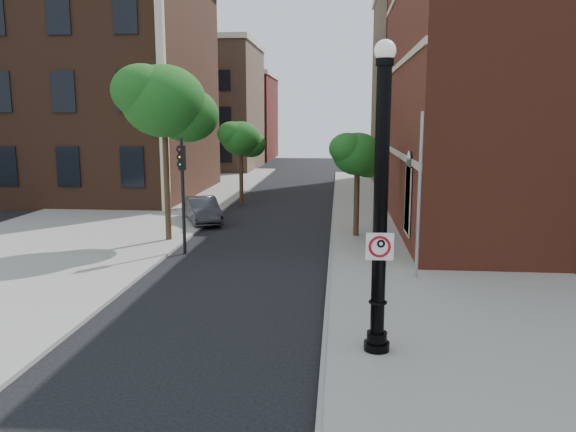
# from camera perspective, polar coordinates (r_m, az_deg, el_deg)

# --- Properties ---
(ground) EXTENTS (120.00, 120.00, 0.00)m
(ground) POSITION_cam_1_polar(r_m,az_deg,el_deg) (13.62, -5.11, -12.14)
(ground) COLOR black
(ground) RESTS_ON ground
(sidewalk_right) EXTENTS (8.00, 60.00, 0.12)m
(sidewalk_right) POSITION_cam_1_polar(r_m,az_deg,el_deg) (23.26, 14.20, -2.91)
(sidewalk_right) COLOR gray
(sidewalk_right) RESTS_ON ground
(sidewalk_left) EXTENTS (10.00, 50.00, 0.12)m
(sidewalk_left) POSITION_cam_1_polar(r_m,az_deg,el_deg) (32.84, -15.02, 0.75)
(sidewalk_left) COLOR gray
(sidewalk_left) RESTS_ON ground
(curb_edge) EXTENTS (0.10, 60.00, 0.14)m
(curb_edge) POSITION_cam_1_polar(r_m,az_deg,el_deg) (22.97, 4.41, -2.76)
(curb_edge) COLOR gray
(curb_edge) RESTS_ON ground
(victorian_building) EXTENTS (18.60, 14.60, 17.95)m
(victorian_building) POSITION_cam_1_polar(r_m,az_deg,el_deg) (40.90, -22.15, 14.33)
(victorian_building) COLOR #54301F
(victorian_building) RESTS_ON ground
(bg_building_tan_a) EXTENTS (12.00, 12.00, 12.00)m
(bg_building_tan_a) POSITION_cam_1_polar(r_m,az_deg,el_deg) (58.20, -9.19, 10.69)
(bg_building_tan_a) COLOR #805E46
(bg_building_tan_a) RESTS_ON ground
(bg_building_red) EXTENTS (12.00, 12.00, 10.00)m
(bg_building_red) POSITION_cam_1_polar(r_m,az_deg,el_deg) (71.85, -6.38, 9.79)
(bg_building_red) COLOR maroon
(bg_building_red) RESTS_ON ground
(bg_building_tan_b) EXTENTS (22.00, 14.00, 14.00)m
(bg_building_tan_b) POSITION_cam_1_polar(r_m,az_deg,el_deg) (44.60, 23.57, 11.56)
(bg_building_tan_b) COLOR #805E46
(bg_building_tan_b) RESTS_ON ground
(lamppost) EXTENTS (0.56, 0.56, 6.65)m
(lamppost) POSITION_cam_1_polar(r_m,az_deg,el_deg) (11.88, 9.36, -0.07)
(lamppost) COLOR black
(lamppost) RESTS_ON ground
(no_parking_sign) EXTENTS (0.58, 0.08, 0.58)m
(no_parking_sign) POSITION_cam_1_polar(r_m,az_deg,el_deg) (11.83, 9.31, -3.06)
(no_parking_sign) COLOR white
(no_parking_sign) RESTS_ON ground
(parked_car) EXTENTS (2.79, 4.10, 1.28)m
(parked_car) POSITION_cam_1_polar(r_m,az_deg,el_deg) (27.86, -8.68, 0.59)
(parked_car) COLOR #2A2A2F
(parked_car) RESTS_ON ground
(traffic_signal_left) EXTENTS (0.35, 0.39, 4.38)m
(traffic_signal_left) POSITION_cam_1_polar(r_m,az_deg,el_deg) (21.28, -10.70, 3.95)
(traffic_signal_left) COLOR black
(traffic_signal_left) RESTS_ON ground
(traffic_signal_right) EXTENTS (0.33, 0.40, 4.79)m
(traffic_signal_right) POSITION_cam_1_polar(r_m,az_deg,el_deg) (20.46, 9.79, 4.51)
(traffic_signal_right) COLOR black
(traffic_signal_right) RESTS_ON ground
(utility_pole) EXTENTS (0.11, 0.11, 5.31)m
(utility_pole) POSITION_cam_1_polar(r_m,az_deg,el_deg) (17.80, 13.17, 1.74)
(utility_pole) COLOR #999999
(utility_pole) RESTS_ON ground
(street_tree_a) EXTENTS (4.00, 3.61, 7.21)m
(street_tree_a) POSITION_cam_1_polar(r_m,az_deg,el_deg) (23.43, -12.35, 11.15)
(street_tree_a) COLOR #352615
(street_tree_a) RESTS_ON ground
(street_tree_b) EXTENTS (2.73, 2.47, 4.92)m
(street_tree_b) POSITION_cam_1_polar(r_m,az_deg,el_deg) (33.08, -4.76, 7.77)
(street_tree_b) COLOR #352615
(street_tree_b) RESTS_ON ground
(street_tree_c) EXTENTS (2.50, 2.26, 4.51)m
(street_tree_c) POSITION_cam_1_polar(r_m,az_deg,el_deg) (23.95, 7.14, 6.14)
(street_tree_c) COLOR #352615
(street_tree_c) RESTS_ON ground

